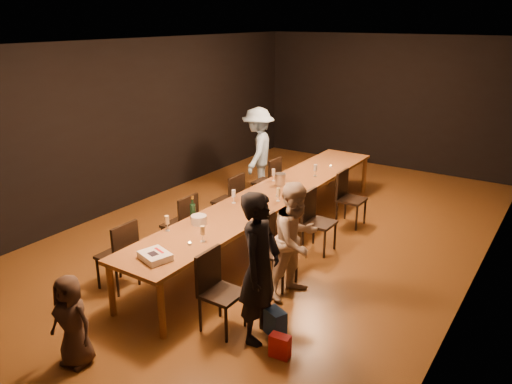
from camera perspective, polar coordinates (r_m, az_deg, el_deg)
The scene contains 30 objects.
ground at distance 8.05m, azimuth 1.69°, elevation -5.22°, with size 10.00×10.00×0.00m, color #4F2C13.
room_shell at distance 7.42m, azimuth 1.85°, elevation 9.51°, with size 6.04×10.04×3.02m.
table at distance 7.78m, azimuth 1.74°, elevation -0.52°, with size 0.90×6.00×0.75m.
chair_right_0 at distance 5.65m, azimuth -3.87°, elevation -11.40°, with size 0.42×0.42×0.93m, color black, non-canonical shape.
chair_right_1 at distance 6.52m, azimuth 2.53°, elevation -6.89°, with size 0.42×0.42×0.93m, color black, non-canonical shape.
chair_right_2 at distance 7.49m, azimuth 7.28°, elevation -3.44°, with size 0.42×0.42×0.93m, color black, non-canonical shape.
chair_right_3 at distance 8.51m, azimuth 10.88°, elevation -0.78°, with size 0.42×0.42×0.93m, color black, non-canonical shape.
chair_left_0 at distance 6.70m, azimuth -15.64°, elevation -6.90°, with size 0.42×0.42×0.93m, color black, non-canonical shape.
chair_left_1 at distance 7.45m, azimuth -8.76°, elevation -3.63°, with size 0.42×0.42×0.93m, color black, non-canonical shape.
chair_left_2 at distance 8.31m, azimuth -3.26°, elevation -0.95°, with size 0.42×0.42×0.93m, color black, non-canonical shape.
chair_left_3 at distance 9.25m, azimuth 1.16°, elevation 1.21°, with size 0.42×0.42×0.93m, color black, non-canonical shape.
woman_birthday at distance 5.33m, azimuth 0.44°, elevation -8.64°, with size 0.62×0.41×1.69m, color black.
woman_tan at distance 6.20m, azimuth 4.55°, elevation -5.51°, with size 0.73×0.57×1.50m, color #C8B196.
man_blue at distance 9.83m, azimuth 0.23°, elevation 4.70°, with size 1.11×0.64×1.71m, color #95C1E7.
child at distance 5.44m, azimuth -20.32°, elevation -13.65°, with size 0.48×0.31×0.99m, color #3A2A20.
gift_bag_red at distance 5.42m, azimuth 2.75°, elevation -17.19°, with size 0.22×0.12×0.25m, color red.
gift_bag_blue at distance 5.72m, azimuth 2.21°, elevation -14.64°, with size 0.24×0.16×0.30m, color #244D9C.
birthday_cake at distance 5.81m, azimuth -11.46°, elevation -7.18°, with size 0.42×0.37×0.08m.
plate_stack at distance 6.67m, azimuth -6.55°, elevation -3.17°, with size 0.21×0.21×0.12m, color silver.
champagne_bottle at distance 6.79m, azimuth -7.24°, elevation -1.79°, with size 0.08×0.08×0.33m, color black, non-canonical shape.
ice_bucket at distance 8.14m, azimuth 2.81°, elevation 1.47°, with size 0.18×0.18×0.19m, color silver.
wineglass_0 at distance 6.50m, azimuth -10.12°, elevation -3.54°, with size 0.06×0.06×0.21m, color beige, non-canonical shape.
wineglass_1 at distance 6.13m, azimuth -6.12°, elevation -4.78°, with size 0.06×0.06×0.21m, color beige, non-canonical shape.
wineglass_2 at distance 7.34m, azimuth -2.57°, elevation -0.51°, with size 0.06×0.06×0.21m, color silver, non-canonical shape.
wineglass_3 at distance 7.42m, azimuth 2.56°, elevation -0.29°, with size 0.06×0.06×0.21m, color beige, non-canonical shape.
wineglass_4 at distance 8.34m, azimuth 2.01°, elevation 1.96°, with size 0.06×0.06×0.21m, color silver, non-canonical shape.
wineglass_5 at distance 8.65m, azimuth 6.79°, elevation 2.48°, with size 0.06×0.06×0.21m, color silver, non-canonical shape.
tealight_near at distance 6.10m, azimuth -7.58°, elevation -5.89°, with size 0.05×0.05×0.03m, color #B2B7B2.
tealight_mid at distance 7.64m, azimuth 2.46°, elevation -0.42°, with size 0.05×0.05×0.03m, color #B2B7B2.
tealight_far at distance 9.23m, azimuth 8.52°, elevation 2.91°, with size 0.05×0.05×0.03m, color #B2B7B2.
Camera 1 is at (3.82, -6.23, 3.36)m, focal length 35.00 mm.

